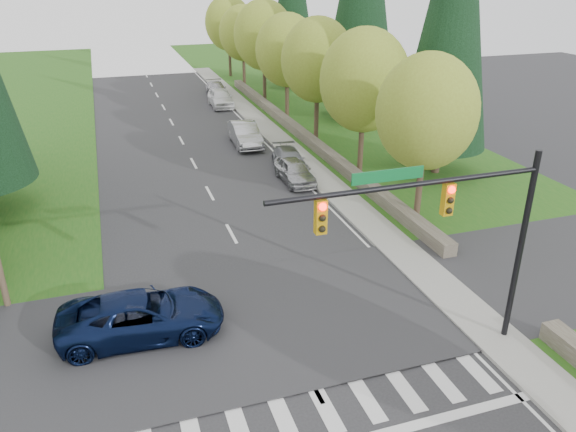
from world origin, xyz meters
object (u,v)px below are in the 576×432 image
parked_car_c (245,134)px  parked_car_e (217,89)px  parked_car_a (295,171)px  parked_car_d (220,98)px  parked_car_b (290,160)px  suv_navy (142,316)px

parked_car_c → parked_car_e: bearing=87.1°
parked_car_a → parked_car_d: (-0.17, 20.42, 0.10)m
parked_car_a → parked_car_e: (0.42, 25.11, -0.05)m
parked_car_a → parked_car_b: bearing=78.9°
suv_navy → parked_car_c: 22.67m
parked_car_b → parked_car_e: bearing=96.4°
suv_navy → parked_car_e: suv_navy is taller
parked_car_a → suv_navy: bearing=-128.6°
parked_car_b → suv_navy: bearing=-118.4°
parked_car_e → parked_car_c: bearing=-91.0°
parked_car_b → parked_car_e: 22.87m
parked_car_c → parked_car_d: 12.27m
parked_car_c → parked_car_e: 16.99m
parked_car_a → parked_car_c: (-0.98, 8.18, 0.11)m
suv_navy → parked_car_a: bearing=-34.8°
parked_car_b → parked_car_a: bearing=-94.2°
parked_car_b → parked_car_c: 6.10m
parked_car_b → parked_car_d: size_ratio=0.92×
parked_car_b → parked_car_c: size_ratio=0.87×
suv_navy → parked_car_b: bearing=-31.5°
suv_navy → parked_car_d: size_ratio=1.21×
parked_car_a → parked_car_b: parked_car_a is taller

